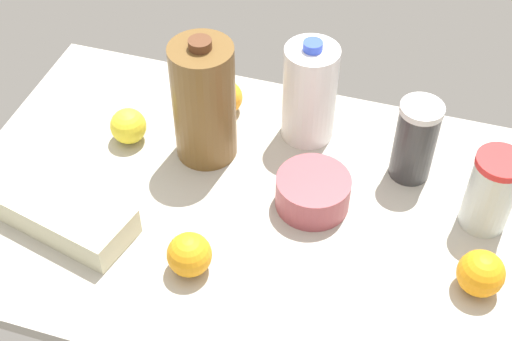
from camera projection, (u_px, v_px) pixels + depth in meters
countertop at (256, 211)px, 141.70cm from camera, size 120.00×76.00×3.00cm
tumbler_cup at (491, 191)px, 131.83cm from camera, size 9.20×9.20×16.84cm
chocolate_milk_jug at (204, 102)px, 141.95cm from camera, size 12.77×12.77×28.35cm
egg_carton at (61, 212)px, 135.47cm from camera, size 30.69×18.16×6.06cm
shaker_bottle at (415, 141)px, 140.56cm from camera, size 8.54×8.54×17.93cm
mixing_bowl at (313, 192)px, 138.51cm from camera, size 14.59×14.59×6.93cm
milk_jug at (310, 93)px, 147.41cm from camera, size 11.26×11.26×23.88cm
orange_by_jug at (226, 97)px, 157.88cm from camera, size 7.49×7.49×7.49cm
orange_far_back at (481, 273)px, 124.12cm from camera, size 8.41×8.41×8.41cm
lemon_loose at (128, 126)px, 151.13cm from camera, size 7.72×7.72×7.72cm
orange_near_front at (189, 255)px, 127.10cm from camera, size 8.20×8.20×8.20cm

